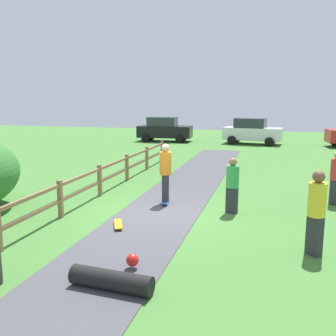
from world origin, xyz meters
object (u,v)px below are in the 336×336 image
object	(u,v)px
bystander_yellow	(316,209)
skater_fallen	(113,278)
skateboard_loose	(118,224)
parked_car_black	(164,129)
bystander_red	(336,176)
skater_riding	(165,170)
bystander_green	(232,183)
parked_car_white	(252,131)

from	to	relation	value
bystander_yellow	skater_fallen	bearing A→B (deg)	-144.69
skater_fallen	skateboard_loose	distance (m)	3.31
parked_car_black	bystander_red	bearing A→B (deg)	-57.13
skater_riding	bystander_red	world-z (taller)	skater_riding
parked_car_black	skater_riding	bearing A→B (deg)	-73.82
skateboard_loose	bystander_red	distance (m)	7.09
bystander_red	skateboard_loose	bearing A→B (deg)	-146.42
parked_car_black	bystander_green	bearing A→B (deg)	-67.90
skater_fallen	bystander_green	bearing A→B (deg)	73.25
bystander_yellow	bystander_red	distance (m)	4.53
skater_riding	skateboard_loose	world-z (taller)	skater_riding
bystander_green	parked_car_black	world-z (taller)	parked_car_black
bystander_yellow	skateboard_loose	bearing A→B (deg)	173.91
skateboard_loose	bystander_yellow	size ratio (longest dim) A/B	0.43
bystander_green	bystander_yellow	size ratio (longest dim) A/B	0.89
skater_fallen	parked_car_white	size ratio (longest dim) A/B	0.36
skater_riding	skater_fallen	xyz separation A→B (m)	(0.61, -5.61, -0.91)
skateboard_loose	parked_car_black	bearing A→B (deg)	102.59
parked_car_black	parked_car_white	bearing A→B (deg)	0.08
bystander_yellow	parked_car_white	bearing A→B (deg)	96.92
skater_riding	bystander_green	size ratio (longest dim) A/B	1.16
bystander_green	parked_car_black	bearing A→B (deg)	112.10
skateboard_loose	bystander_green	bearing A→B (deg)	37.32
skater_fallen	parked_car_black	distance (m)	23.60
bystander_red	parked_car_black	xyz separation A→B (m)	(-10.29, 15.93, 0.00)
skater_riding	bystander_red	distance (m)	5.45
skater_fallen	skateboard_loose	size ratio (longest dim) A/B	1.94
bystander_yellow	parked_car_black	world-z (taller)	parked_car_black
skater_fallen	bystander_green	xyz separation A→B (m)	(1.56, 5.19, 0.72)
bystander_yellow	bystander_green	bearing A→B (deg)	128.16
skateboard_loose	parked_car_white	xyz separation A→B (m)	(2.36, 19.83, 0.87)
bystander_green	bystander_red	xyz separation A→B (m)	(3.10, 1.79, 0.04)
skater_fallen	bystander_yellow	distance (m)	4.52
bystander_red	parked_car_white	xyz separation A→B (m)	(-3.50, 15.94, 0.00)
parked_car_black	skater_fallen	bearing A→B (deg)	-76.19
skateboard_loose	bystander_yellow	world-z (taller)	bystander_yellow
skater_fallen	parked_car_black	world-z (taller)	parked_car_black
bystander_red	parked_car_black	world-z (taller)	parked_car_black
bystander_yellow	parked_car_black	xyz separation A→B (m)	(-9.26, 20.34, -0.09)
parked_car_white	skater_riding	bearing A→B (deg)	-95.83
bystander_green	bystander_yellow	bearing A→B (deg)	-51.84
skateboard_loose	bystander_green	world-z (taller)	bystander_green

